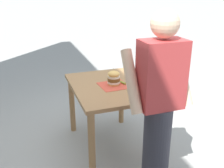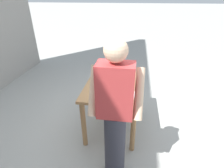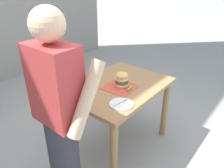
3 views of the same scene
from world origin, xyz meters
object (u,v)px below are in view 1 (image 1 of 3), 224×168
at_px(side_plate_with_forks, 142,91).
at_px(pickle_spear, 123,83).
at_px(diner_across_table, 159,108).
at_px(sandwich, 114,78).
at_px(patio_table, 109,96).

bearing_deg(side_plate_with_forks, pickle_spear, -68.88).
height_order(pickle_spear, diner_across_table, diner_across_table).
bearing_deg(diner_across_table, pickle_spear, -90.96).
height_order(pickle_spear, side_plate_with_forks, pickle_spear).
bearing_deg(sandwich, pickle_spear, 175.40).
xyz_separation_m(patio_table, diner_across_table, (-0.14, 0.87, 0.23)).
bearing_deg(pickle_spear, diner_across_table, 89.04).
relative_size(side_plate_with_forks, diner_across_table, 0.13).
height_order(sandwich, diner_across_table, diner_across_table).
xyz_separation_m(patio_table, side_plate_with_forks, (-0.27, 0.29, 0.14)).
distance_m(sandwich, diner_across_table, 0.87).
relative_size(patio_table, diner_across_table, 0.66).
relative_size(sandwich, pickle_spear, 2.10).
xyz_separation_m(pickle_spear, side_plate_with_forks, (-0.11, 0.28, -0.01)).
height_order(patio_table, diner_across_table, diner_across_table).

